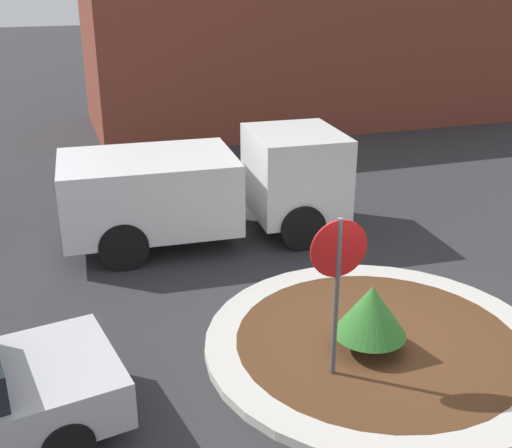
# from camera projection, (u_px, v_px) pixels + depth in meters

# --- Properties ---
(ground_plane) EXTENTS (120.00, 120.00, 0.00)m
(ground_plane) POSITION_uv_depth(u_px,v_px,m) (377.00, 347.00, 9.64)
(ground_plane) COLOR #2D2D30
(traffic_island) EXTENTS (5.18, 5.18, 0.14)m
(traffic_island) POSITION_uv_depth(u_px,v_px,m) (377.00, 343.00, 9.61)
(traffic_island) COLOR #BCB7AD
(traffic_island) RESTS_ON ground_plane
(stop_sign) EXTENTS (0.78, 0.07, 2.42)m
(stop_sign) POSITION_uv_depth(u_px,v_px,m) (338.00, 271.00, 8.22)
(stop_sign) COLOR #4C4C51
(stop_sign) RESTS_ON ground_plane
(island_shrub) EXTENTS (1.05, 1.05, 1.02)m
(island_shrub) POSITION_uv_depth(u_px,v_px,m) (371.00, 310.00, 9.11)
(island_shrub) COLOR brown
(island_shrub) RESTS_ON traffic_island
(utility_truck) EXTENTS (5.81, 2.59, 2.16)m
(utility_truck) POSITION_uv_depth(u_px,v_px,m) (206.00, 185.00, 13.10)
(utility_truck) COLOR silver
(utility_truck) RESTS_ON ground_plane
(storefront_building) EXTENTS (15.35, 6.07, 6.08)m
(storefront_building) POSITION_uv_depth(u_px,v_px,m) (306.00, 35.00, 23.09)
(storefront_building) COLOR brown
(storefront_building) RESTS_ON ground_plane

